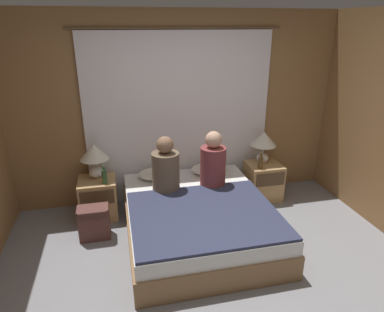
{
  "coord_description": "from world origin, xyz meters",
  "views": [
    {
      "loc": [
        -0.83,
        -2.43,
        2.32
      ],
      "look_at": [
        0.0,
        1.16,
        0.89
      ],
      "focal_mm": 32.0,
      "sensor_mm": 36.0,
      "label": 1
    }
  ],
  "objects_px": {
    "bed": "(198,219)",
    "lamp_left": "(94,155)",
    "pillow_right": "(210,169)",
    "backpack_on_floor": "(94,221)",
    "beer_bottle_on_left_stand": "(104,176)",
    "lamp_right": "(264,141)",
    "nightstand_left": "(99,198)",
    "nightstand_right": "(263,181)",
    "person_right_in_bed": "(213,163)",
    "pillow_left": "(158,173)",
    "person_left_in_bed": "(166,168)",
    "beer_bottle_on_right_stand": "(261,162)"
  },
  "relations": [
    {
      "from": "nightstand_left",
      "to": "nightstand_right",
      "type": "height_order",
      "value": "same"
    },
    {
      "from": "beer_bottle_on_right_stand",
      "to": "nightstand_right",
      "type": "bearing_deg",
      "value": 46.55
    },
    {
      "from": "nightstand_left",
      "to": "lamp_right",
      "type": "relative_size",
      "value": 1.16
    },
    {
      "from": "nightstand_right",
      "to": "pillow_right",
      "type": "relative_size",
      "value": 1.01
    },
    {
      "from": "lamp_right",
      "to": "person_left_in_bed",
      "type": "xyz_separation_m",
      "value": [
        -1.42,
        -0.4,
        -0.09
      ]
    },
    {
      "from": "pillow_right",
      "to": "person_left_in_bed",
      "type": "distance_m",
      "value": 0.78
    },
    {
      "from": "pillow_right",
      "to": "person_right_in_bed",
      "type": "height_order",
      "value": "person_right_in_bed"
    },
    {
      "from": "person_right_in_bed",
      "to": "beer_bottle_on_right_stand",
      "type": "distance_m",
      "value": 0.75
    },
    {
      "from": "nightstand_left",
      "to": "pillow_right",
      "type": "bearing_deg",
      "value": 1.95
    },
    {
      "from": "bed",
      "to": "beer_bottle_on_left_stand",
      "type": "distance_m",
      "value": 1.23
    },
    {
      "from": "lamp_right",
      "to": "beer_bottle_on_left_stand",
      "type": "distance_m",
      "value": 2.15
    },
    {
      "from": "bed",
      "to": "pillow_right",
      "type": "bearing_deg",
      "value": 65.07
    },
    {
      "from": "beer_bottle_on_right_stand",
      "to": "backpack_on_floor",
      "type": "height_order",
      "value": "beer_bottle_on_right_stand"
    },
    {
      "from": "lamp_left",
      "to": "person_left_in_bed",
      "type": "relative_size",
      "value": 0.65
    },
    {
      "from": "nightstand_left",
      "to": "beer_bottle_on_left_stand",
      "type": "xyz_separation_m",
      "value": [
        0.1,
        -0.13,
        0.35
      ]
    },
    {
      "from": "nightstand_right",
      "to": "person_left_in_bed",
      "type": "distance_m",
      "value": 1.53
    },
    {
      "from": "lamp_right",
      "to": "person_left_in_bed",
      "type": "relative_size",
      "value": 0.65
    },
    {
      "from": "nightstand_right",
      "to": "pillow_left",
      "type": "height_order",
      "value": "pillow_left"
    },
    {
      "from": "bed",
      "to": "beer_bottle_on_right_stand",
      "type": "xyz_separation_m",
      "value": [
        1.0,
        0.58,
        0.38
      ]
    },
    {
      "from": "nightstand_left",
      "to": "pillow_right",
      "type": "distance_m",
      "value": 1.49
    },
    {
      "from": "pillow_left",
      "to": "pillow_right",
      "type": "distance_m",
      "value": 0.7
    },
    {
      "from": "backpack_on_floor",
      "to": "beer_bottle_on_left_stand",
      "type": "bearing_deg",
      "value": 67.65
    },
    {
      "from": "lamp_right",
      "to": "bed",
      "type": "bearing_deg",
      "value": -145.0
    },
    {
      "from": "person_right_in_bed",
      "to": "beer_bottle_on_left_stand",
      "type": "xyz_separation_m",
      "value": [
        -1.3,
        0.19,
        -0.13
      ]
    },
    {
      "from": "pillow_left",
      "to": "pillow_right",
      "type": "height_order",
      "value": "same"
    },
    {
      "from": "nightstand_right",
      "to": "person_left_in_bed",
      "type": "bearing_deg",
      "value": -167.33
    },
    {
      "from": "nightstand_right",
      "to": "beer_bottle_on_left_stand",
      "type": "xyz_separation_m",
      "value": [
        -2.13,
        -0.13,
        0.35
      ]
    },
    {
      "from": "pillow_right",
      "to": "backpack_on_floor",
      "type": "height_order",
      "value": "pillow_right"
    },
    {
      "from": "lamp_left",
      "to": "person_left_in_bed",
      "type": "bearing_deg",
      "value": -25.81
    },
    {
      "from": "pillow_right",
      "to": "lamp_left",
      "type": "bearing_deg",
      "value": 178.9
    },
    {
      "from": "bed",
      "to": "lamp_left",
      "type": "xyz_separation_m",
      "value": [
        -1.12,
        0.78,
        0.6
      ]
    },
    {
      "from": "lamp_right",
      "to": "backpack_on_floor",
      "type": "bearing_deg",
      "value": -166.17
    },
    {
      "from": "lamp_left",
      "to": "lamp_right",
      "type": "relative_size",
      "value": 1.0
    },
    {
      "from": "beer_bottle_on_left_stand",
      "to": "nightstand_right",
      "type": "bearing_deg",
      "value": 3.37
    },
    {
      "from": "person_left_in_bed",
      "to": "beer_bottle_on_right_stand",
      "type": "relative_size",
      "value": 3.0
    },
    {
      "from": "person_left_in_bed",
      "to": "lamp_right",
      "type": "bearing_deg",
      "value": 15.65
    },
    {
      "from": "lamp_left",
      "to": "backpack_on_floor",
      "type": "relative_size",
      "value": 1.11
    },
    {
      "from": "bed",
      "to": "pillow_left",
      "type": "distance_m",
      "value": 0.88
    },
    {
      "from": "lamp_right",
      "to": "nightstand_right",
      "type": "bearing_deg",
      "value": -90.0
    },
    {
      "from": "pillow_left",
      "to": "person_left_in_bed",
      "type": "xyz_separation_m",
      "value": [
        0.05,
        -0.37,
        0.22
      ]
    },
    {
      "from": "nightstand_right",
      "to": "pillow_left",
      "type": "relative_size",
      "value": 1.01
    },
    {
      "from": "bed",
      "to": "beer_bottle_on_left_stand",
      "type": "height_order",
      "value": "beer_bottle_on_left_stand"
    },
    {
      "from": "lamp_right",
      "to": "pillow_right",
      "type": "height_order",
      "value": "lamp_right"
    },
    {
      "from": "lamp_left",
      "to": "backpack_on_floor",
      "type": "height_order",
      "value": "lamp_left"
    },
    {
      "from": "bed",
      "to": "beer_bottle_on_left_stand",
      "type": "bearing_deg",
      "value": 150.26
    },
    {
      "from": "person_left_in_bed",
      "to": "beer_bottle_on_left_stand",
      "type": "xyz_separation_m",
      "value": [
        -0.72,
        0.19,
        -0.12
      ]
    },
    {
      "from": "person_right_in_bed",
      "to": "backpack_on_floor",
      "type": "relative_size",
      "value": 1.77
    },
    {
      "from": "lamp_left",
      "to": "nightstand_right",
      "type": "bearing_deg",
      "value": -2.0
    },
    {
      "from": "nightstand_left",
      "to": "lamp_left",
      "type": "relative_size",
      "value": 1.16
    },
    {
      "from": "pillow_left",
      "to": "backpack_on_floor",
      "type": "xyz_separation_m",
      "value": [
        -0.81,
        -0.53,
        -0.27
      ]
    }
  ]
}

